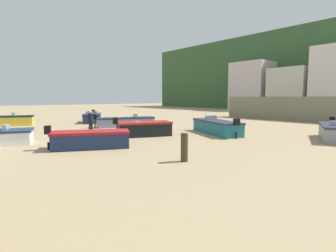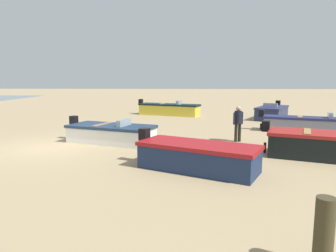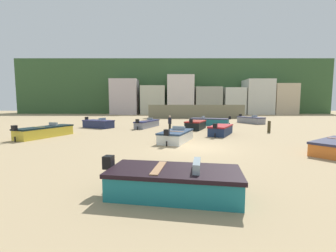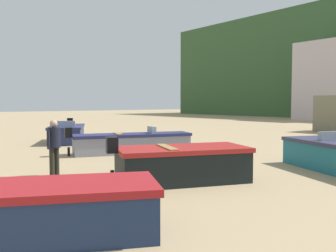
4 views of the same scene
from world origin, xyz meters
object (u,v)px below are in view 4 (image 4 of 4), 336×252
boat_navy_10 (67,134)px  beach_walker_foreground (54,143)px  boat_navy_3 (36,211)px  boat_grey_2 (132,143)px  boat_black_4 (181,164)px

boat_navy_10 → beach_walker_foreground: 9.18m
beach_walker_foreground → boat_navy_3: bearing=38.1°
boat_grey_2 → beach_walker_foreground: (2.63, -4.36, 0.53)m
boat_grey_2 → beach_walker_foreground: beach_walker_foreground is taller
beach_walker_foreground → boat_grey_2: bearing=-176.4°
boat_black_4 → boat_navy_10: 11.24m
boat_black_4 → beach_walker_foreground: size_ratio=2.37×
boat_grey_2 → boat_black_4: 5.83m
boat_grey_2 → beach_walker_foreground: bearing=-40.0°
boat_navy_3 → boat_black_4: boat_black_4 is taller
boat_navy_3 → beach_walker_foreground: bearing=-177.7°
boat_grey_2 → beach_walker_foreground: size_ratio=3.18×
boat_grey_2 → beach_walker_foreground: 5.12m
boat_grey_2 → boat_navy_3: (7.18, -6.42, 0.01)m
boat_grey_2 → boat_black_4: (5.47, -1.99, 0.05)m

